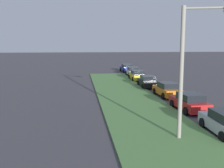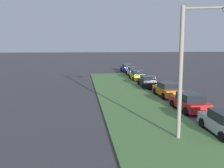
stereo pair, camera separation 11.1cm
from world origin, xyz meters
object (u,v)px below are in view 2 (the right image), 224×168
object	(u,v)px
parked_car_orange	(167,90)
parked_car_black	(148,82)
parked_car_red	(189,102)
parked_car_white	(133,71)
parked_car_blue	(127,68)
streetlight	(187,64)
parked_car_yellow	(138,75)

from	to	relation	value
parked_car_orange	parked_car_black	distance (m)	5.85
parked_car_orange	parked_car_red	bearing A→B (deg)	176.01
parked_car_white	parked_car_blue	size ratio (longest dim) A/B	0.99
parked_car_black	parked_car_blue	distance (m)	18.32
streetlight	parked_car_blue	bearing A→B (deg)	-4.68
parked_car_black	streetlight	bearing A→B (deg)	173.44
parked_car_orange	parked_car_white	bearing A→B (deg)	-2.73
parked_car_black	parked_car_yellow	bearing A→B (deg)	0.37
parked_car_yellow	streetlight	distance (m)	25.29
parked_car_red	parked_car_blue	distance (m)	30.14
parked_car_white	parked_car_orange	bearing A→B (deg)	-178.89
parked_car_black	parked_car_red	bearing A→B (deg)	-176.55
parked_car_orange	parked_car_blue	bearing A→B (deg)	-2.83
parked_car_blue	streetlight	size ratio (longest dim) A/B	0.58
parked_car_white	parked_car_red	bearing A→B (deg)	-179.20
parked_car_black	streetlight	xyz separation A→B (m)	(-18.30, 2.45, 3.67)
parked_car_blue	parked_car_yellow	bearing A→B (deg)	175.07
parked_car_red	parked_car_white	size ratio (longest dim) A/B	1.02
parked_car_black	parked_car_blue	bearing A→B (deg)	-0.62
parked_car_orange	parked_car_yellow	xyz separation A→B (m)	(12.40, 0.52, 0.00)
parked_car_orange	parked_car_white	distance (m)	18.01
parked_car_orange	parked_car_blue	xyz separation A→B (m)	(24.13, 0.05, 0.00)
parked_car_yellow	parked_car_blue	bearing A→B (deg)	-2.44
parked_car_red	streetlight	xyz separation A→B (m)	(-6.48, 2.94, 3.67)
parked_car_red	parked_car_orange	distance (m)	6.01
streetlight	parked_car_yellow	bearing A→B (deg)	-5.82
parked_car_white	parked_car_blue	world-z (taller)	same
parked_car_red	parked_car_yellow	distance (m)	18.42
streetlight	parked_car_orange	bearing A→B (deg)	-13.73
parked_car_black	streetlight	distance (m)	18.83
parked_car_blue	streetlight	xyz separation A→B (m)	(-36.62, 3.00, 3.67)
parked_car_red	parked_car_white	distance (m)	24.02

